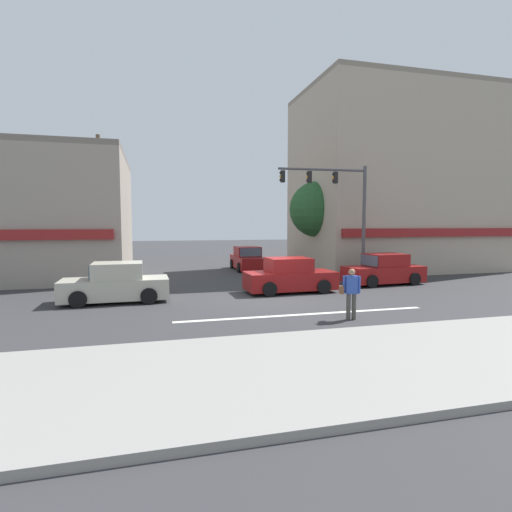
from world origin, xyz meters
name	(u,v)px	position (x,y,z in m)	size (l,w,h in m)	color
ground_plane	(275,297)	(0.00, 0.00, 0.00)	(120.00, 120.00, 0.00)	#333335
lane_marking_stripe	(305,314)	(0.00, -3.50, 0.00)	(9.00, 0.24, 0.01)	silver
sidewalk_curb	(389,360)	(0.00, -8.50, 0.08)	(40.00, 5.00, 0.16)	gray
building_left_block	(4,215)	(-13.50, 10.49, 3.63)	(13.93, 11.54, 7.26)	gray
building_right_corner	(397,182)	(11.63, 8.62, 6.04)	(13.30, 8.57, 12.09)	tan
street_tree	(317,210)	(5.27, 7.79, 4.04)	(3.58, 3.58, 5.85)	#4C3823
utility_pole_near_left	(100,207)	(-7.63, 6.00, 3.98)	(1.40, 0.22, 7.66)	brown
traffic_light_mast	(342,202)	(4.76, 3.39, 4.30)	(4.89, 0.48, 6.20)	#47474C
sedan_approaching_near	(384,270)	(6.50, 1.98, 0.71)	(4.21, 2.11, 1.58)	maroon
sedan_crossing_leftbound	(248,259)	(1.19, 10.00, 0.71)	(1.92, 4.12, 1.58)	maroon
sedan_crossing_rightbound	(116,284)	(-6.50, 0.50, 0.71)	(4.13, 1.94, 1.58)	#B7B29E
sedan_waiting_far	(290,277)	(0.99, 0.92, 0.71)	(4.14, 1.96, 1.58)	maroon
pedestrian_foreground_with_bag	(351,291)	(1.13, -4.57, 0.95)	(0.67, 0.44, 1.67)	#4C4742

